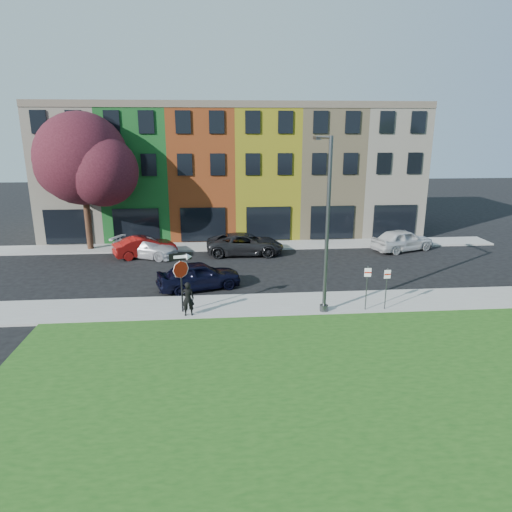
{
  "coord_description": "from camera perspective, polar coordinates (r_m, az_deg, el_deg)",
  "views": [
    {
      "loc": [
        -3.8,
        -18.14,
        8.6
      ],
      "look_at": [
        -1.96,
        4.0,
        2.34
      ],
      "focal_mm": 32.0,
      "sensor_mm": 36.0,
      "label": 1
    }
  ],
  "objects": [
    {
      "name": "parked_car_dark",
      "position": [
        31.97,
        -1.37,
        1.51
      ],
      "size": [
        2.76,
        5.51,
        1.49
      ],
      "primitive_type": "imported",
      "rotation": [
        0.0,
        0.0,
        1.54
      ],
      "color": "black",
      "rests_on": "ground"
    },
    {
      "name": "parked_car_silver",
      "position": [
        32.22,
        -13.66,
        1.04
      ],
      "size": [
        5.13,
        5.97,
        1.35
      ],
      "primitive_type": "imported",
      "rotation": [
        0.0,
        0.0,
        1.19
      ],
      "color": "silver",
      "rests_on": "ground"
    },
    {
      "name": "parking_sign_b",
      "position": [
        22.71,
        16.01,
        -3.34
      ],
      "size": [
        0.32,
        0.09,
        2.06
      ],
      "rotation": [
        0.0,
        0.0,
        0.08
      ],
      "color": "#414346",
      "rests_on": "sidewalk_near"
    },
    {
      "name": "man",
      "position": [
        21.51,
        -8.52,
        -5.32
      ],
      "size": [
        0.68,
        0.52,
        1.63
      ],
      "primitive_type": "imported",
      "rotation": [
        0.0,
        0.0,
        3.25
      ],
      "color": "black",
      "rests_on": "sidewalk_near"
    },
    {
      "name": "parked_car_white",
      "position": [
        34.6,
        17.83,
        1.93
      ],
      "size": [
        4.9,
        5.88,
        1.59
      ],
      "primitive_type": "imported",
      "rotation": [
        0.0,
        0.0,
        1.92
      ],
      "color": "silver",
      "rests_on": "ground"
    },
    {
      "name": "street_lamp",
      "position": [
        21.28,
        8.74,
        3.71
      ],
      "size": [
        0.52,
        2.58,
        8.16
      ],
      "rotation": [
        0.0,
        0.0,
        0.08
      ],
      "color": "#414346",
      "rests_on": "sidewalk_near"
    },
    {
      "name": "parking_sign_a",
      "position": [
        22.36,
        13.7,
        -3.26
      ],
      "size": [
        0.32,
        0.1,
        2.2
      ],
      "rotation": [
        0.0,
        0.0,
        -0.12
      ],
      "color": "#414346",
      "rests_on": "sidewalk_near"
    },
    {
      "name": "ground",
      "position": [
        20.43,
        6.51,
        -9.27
      ],
      "size": [
        120.0,
        120.0,
        0.0
      ],
      "primitive_type": "plane",
      "color": "black",
      "rests_on": "ground"
    },
    {
      "name": "parked_car_red",
      "position": [
        32.4,
        -13.72,
        1.16
      ],
      "size": [
        4.54,
        5.3,
        1.4
      ],
      "primitive_type": "imported",
      "rotation": [
        0.0,
        0.0,
        1.97
      ],
      "color": "maroon",
      "rests_on": "ground"
    },
    {
      "name": "rowhouse_block",
      "position": [
        39.51,
        -2.88,
        10.47
      ],
      "size": [
        30.0,
        10.12,
        10.0
      ],
      "color": "beige",
      "rests_on": "ground"
    },
    {
      "name": "tree_purple",
      "position": [
        34.44,
        -20.71,
        11.05
      ],
      "size": [
        7.63,
        6.68,
        9.61
      ],
      "color": "black",
      "rests_on": "sidewalk_far"
    },
    {
      "name": "sedan_near",
      "position": [
        25.27,
        -7.16,
        -2.43
      ],
      "size": [
        4.36,
        5.58,
        1.55
      ],
      "primitive_type": "imported",
      "rotation": [
        0.0,
        0.0,
        1.86
      ],
      "color": "black",
      "rests_on": "ground"
    },
    {
      "name": "sidewalk_far",
      "position": [
        34.23,
        -3.25,
        1.26
      ],
      "size": [
        40.0,
        2.4,
        0.12
      ],
      "primitive_type": "cube",
      "color": "gray",
      "rests_on": "ground"
    },
    {
      "name": "stop_sign",
      "position": [
        21.55,
        -9.37,
        -1.77
      ],
      "size": [
        1.02,
        0.31,
        2.91
      ],
      "rotation": [
        0.0,
        0.0,
        0.26
      ],
      "color": "black",
      "rests_on": "sidewalk_near"
    },
    {
      "name": "sidewalk_near",
      "position": [
        23.52,
        9.92,
        -5.8
      ],
      "size": [
        40.0,
        3.0,
        0.12
      ],
      "primitive_type": "cube",
      "color": "gray",
      "rests_on": "ground"
    }
  ]
}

